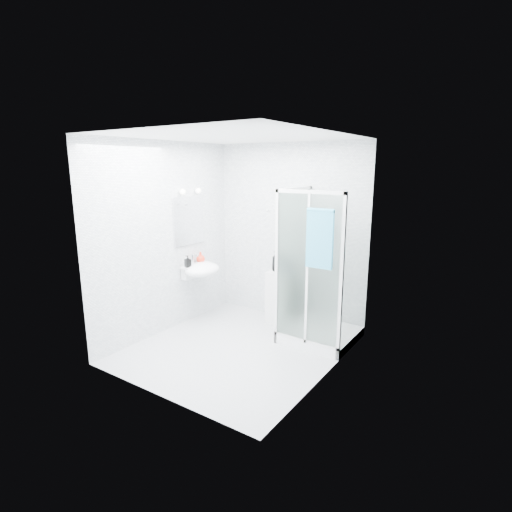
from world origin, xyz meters
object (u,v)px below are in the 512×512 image
Objects in this scene: shampoo_bottle_b at (285,265)px; soap_dispenser_black at (188,261)px; wall_basin at (201,270)px; storage_cabinet at (280,297)px; shower_enclosure at (313,308)px; hand_towel at (320,237)px; soap_dispenser_orange at (201,257)px; shampoo_bottle_a at (276,261)px.

soap_dispenser_black reaches higher than shampoo_bottle_b.
storage_cabinet is at bearing 31.31° from wall_basin.
storage_cabinet is (0.99, 0.60, -0.41)m from wall_basin.
storage_cabinet is 3.50× the size of shampoo_bottle_b.
wall_basin is 0.25m from soap_dispenser_black.
shower_enclosure is 3.57× the size of wall_basin.
hand_towel reaches higher than soap_dispenser_orange.
soap_dispenser_black reaches higher than wall_basin.
soap_dispenser_black is at bearing -163.91° from shower_enclosure.
shower_enclosure reaches higher than storage_cabinet.
hand_towel is at bearing -39.41° from shampoo_bottle_b.
shampoo_bottle_a is 1.26m from soap_dispenser_black.
soap_dispenser_orange is (-2.01, 0.21, -0.53)m from hand_towel.
wall_basin is 0.72× the size of storage_cabinet.
wall_basin reaches higher than shampoo_bottle_b.
soap_dispenser_orange is (-1.76, -0.20, 0.50)m from shower_enclosure.
soap_dispenser_orange reaches higher than storage_cabinet.
shampoo_bottle_b is at bearing 30.01° from wall_basin.
soap_dispenser_orange is at bearing 95.41° from soap_dispenser_black.
storage_cabinet is 1.58m from hand_towel.
wall_basin is at bearing -48.78° from soap_dispenser_orange.
shampoo_bottle_a is (-0.74, 0.28, 0.48)m from shower_enclosure.
soap_dispenser_orange is (-1.02, -0.48, 0.02)m from shampoo_bottle_a.
wall_basin is at bearing -149.99° from shampoo_bottle_b.
soap_dispenser_black is at bearing -84.59° from soap_dispenser_orange.
wall_basin is 3.29× the size of soap_dispenser_black.
wall_basin is at bearing 67.26° from soap_dispenser_black.
hand_towel reaches higher than wall_basin.
shower_enclosure is at bearing -23.63° from storage_cabinet.
shampoo_bottle_b is 1.38m from soap_dispenser_black.
shampoo_bottle_b is at bearing 22.84° from soap_dispenser_orange.
soap_dispenser_black is (-1.98, -0.10, -0.53)m from hand_towel.
shampoo_bottle_a reaches higher than soap_dispenser_orange.
soap_dispenser_black is (0.03, -0.30, 0.00)m from soap_dispenser_orange.
hand_towel reaches higher than shampoo_bottle_b.
shower_enclosure is 11.75× the size of soap_dispenser_black.
wall_basin is 1.10m from shampoo_bottle_a.
soap_dispenser_orange reaches higher than shampoo_bottle_b.
hand_towel reaches higher than soap_dispenser_black.
wall_basin is at bearing -149.37° from storage_cabinet.
shower_enclosure is 2.56× the size of storage_cabinet.
shampoo_bottle_a reaches higher than wall_basin.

